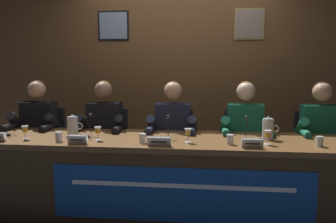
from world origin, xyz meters
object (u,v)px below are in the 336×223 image
at_px(juice_glass_right, 267,135).
at_px(nameplate_right, 252,143).
at_px(panelist_left, 103,129).
at_px(panelist_far_left, 36,128).
at_px(water_cup_far_right, 320,142).
at_px(water_pitcher_right_side, 268,129).
at_px(juice_glass_left, 98,131).
at_px(microphone_center, 167,131).
at_px(microphone_right, 247,132).
at_px(conference_table, 167,164).
at_px(panelist_center, 172,131).
at_px(nameplate_left, 77,140).
at_px(chair_right, 243,154).
at_px(microphone_far_left, 9,128).
at_px(water_cup_right, 230,140).
at_px(chair_far_left, 45,148).
at_px(panelist_far_right, 322,134).
at_px(water_cup_left, 59,137).
at_px(chair_left, 108,150).
at_px(juice_glass_center, 188,133).
at_px(water_cup_center, 143,139).
at_px(nameplate_center, 159,141).
at_px(chair_far_right, 314,156).
at_px(water_pitcher_left_side, 73,126).
at_px(microphone_left, 88,129).
at_px(chair_center, 174,152).
at_px(juice_glass_far_left, 25,130).

bearing_deg(juice_glass_right, nameplate_right, -134.92).
bearing_deg(panelist_left, panelist_far_left, 180.00).
relative_size(water_cup_far_right, water_pitcher_right_side, 0.40).
relative_size(panelist_far_left, juice_glass_left, 10.00).
height_order(microphone_center, water_pitcher_right_side, microphone_center).
bearing_deg(microphone_right, conference_table, -172.54).
height_order(panelist_left, panelist_center, same).
distance_m(conference_table, water_cup_far_right, 1.32).
relative_size(juice_glass_left, water_cup_far_right, 1.46).
xyz_separation_m(nameplate_left, chair_right, (1.50, 0.94, -0.32)).
height_order(microphone_far_left, water_cup_right, microphone_far_left).
relative_size(chair_far_left, panelist_far_left, 0.74).
bearing_deg(panelist_center, nameplate_left, -135.17).
height_order(conference_table, microphone_far_left, microphone_far_left).
distance_m(conference_table, microphone_right, 0.78).
height_order(microphone_center, panelist_far_right, panelist_far_right).
distance_m(water_cup_left, panelist_far_right, 2.54).
bearing_deg(water_cup_far_right, microphone_far_left, 176.76).
bearing_deg(chair_left, microphone_right, -23.19).
bearing_deg(panelist_far_right, juice_glass_left, -164.88).
distance_m(juice_glass_center, water_cup_right, 0.37).
xyz_separation_m(water_cup_center, microphone_center, (0.19, 0.18, 0.04)).
bearing_deg(water_cup_right, juice_glass_left, 178.51).
height_order(microphone_far_left, juice_glass_left, microphone_far_left).
height_order(panelist_left, juice_glass_left, panelist_left).
height_order(panelist_far_left, nameplate_center, panelist_far_left).
distance_m(nameplate_left, microphone_center, 0.79).
bearing_deg(panelist_far_right, microphone_far_left, -171.85).
xyz_separation_m(panelist_far_left, water_pitcher_right_side, (2.42, -0.35, 0.10)).
height_order(juice_glass_left, panelist_center, panelist_center).
xyz_separation_m(nameplate_left, chair_far_right, (2.25, 0.94, -0.32)).
bearing_deg(microphone_center, chair_left, 138.42).
distance_m(nameplate_center, water_pitcher_left_side, 0.93).
xyz_separation_m(microphone_left, microphone_center, (0.75, -0.03, 0.00)).
relative_size(panelist_far_left, panelist_center, 1.00).
bearing_deg(conference_table, water_cup_right, -8.20).
relative_size(microphone_left, microphone_right, 1.00).
distance_m(chair_center, water_pitcher_right_side, 1.13).
distance_m(juice_glass_far_left, juice_glass_left, 0.68).
bearing_deg(chair_right, water_cup_far_right, -55.69).
height_order(juice_glass_right, water_pitcher_left_side, water_pitcher_left_side).
height_order(chair_far_right, water_cup_far_right, chair_far_right).
height_order(panelist_far_right, water_pitcher_left_side, panelist_far_right).
distance_m(water_cup_right, microphone_right, 0.24).
bearing_deg(microphone_center, water_pitcher_right_side, 6.85).
height_order(chair_left, nameplate_right, chair_left).
xyz_separation_m(microphone_far_left, water_cup_center, (1.35, -0.21, -0.04)).
bearing_deg(nameplate_left, juice_glass_left, 52.71).
relative_size(juice_glass_far_left, microphone_left, 0.57).
xyz_separation_m(chair_left, nameplate_right, (1.48, -0.92, 0.32)).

